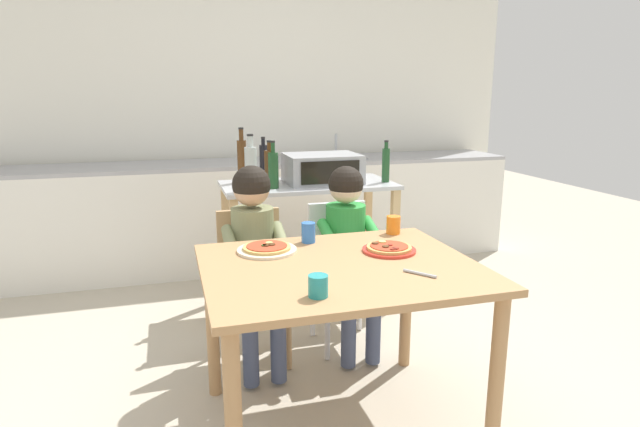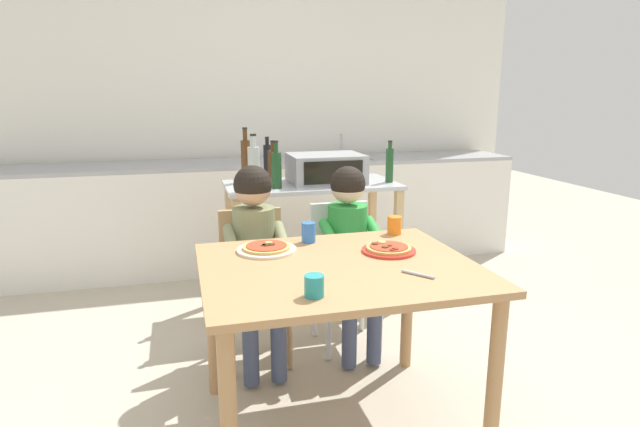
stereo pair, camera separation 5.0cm
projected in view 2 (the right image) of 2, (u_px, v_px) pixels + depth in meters
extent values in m
plane|color=#B7AD99|center=(288.00, 323.00, 3.37)|extent=(10.84, 10.84, 0.00)
cube|color=white|center=(247.00, 102.00, 4.65)|extent=(4.97, 0.12, 2.70)
cube|color=silver|center=(257.00, 214.00, 4.48)|extent=(4.48, 0.60, 0.85)
cube|color=#9E9EA3|center=(256.00, 163.00, 4.38)|extent=(4.48, 0.60, 0.03)
cube|color=gray|center=(345.00, 158.00, 4.57)|extent=(0.40, 0.33, 0.02)
cylinder|color=#B7BABF|center=(341.00, 145.00, 4.66)|extent=(0.02, 0.02, 0.20)
cube|color=#B7BABF|center=(311.00, 185.00, 3.49)|extent=(1.13, 0.56, 0.02)
cube|color=tan|center=(312.00, 263.00, 3.62)|extent=(1.04, 0.52, 0.02)
cube|color=tan|center=(238.00, 264.00, 3.23)|extent=(0.05, 0.05, 0.83)
cube|color=tan|center=(397.00, 251.00, 3.50)|extent=(0.05, 0.05, 0.83)
cube|color=tan|center=(231.00, 243.00, 3.69)|extent=(0.05, 0.05, 0.83)
cube|color=tan|center=(372.00, 232.00, 3.95)|extent=(0.05, 0.05, 0.83)
cube|color=#999BA0|center=(326.00, 168.00, 3.50)|extent=(0.48, 0.37, 0.19)
cube|color=black|center=(334.00, 172.00, 3.32)|extent=(0.38, 0.01, 0.14)
cylinder|color=black|center=(359.00, 180.00, 3.37)|extent=(0.02, 0.01, 0.02)
cylinder|color=black|center=(268.00, 162.00, 3.61)|extent=(0.05, 0.05, 0.24)
cylinder|color=black|center=(267.00, 142.00, 3.58)|extent=(0.03, 0.03, 0.04)
cylinder|color=black|center=(267.00, 138.00, 3.58)|extent=(0.03, 0.03, 0.01)
cylinder|color=#ADB7B2|center=(254.00, 169.00, 3.22)|extent=(0.07, 0.07, 0.26)
cylinder|color=#ADB7B2|center=(253.00, 141.00, 3.18)|extent=(0.03, 0.03, 0.07)
cylinder|color=black|center=(253.00, 135.00, 3.17)|extent=(0.04, 0.04, 0.01)
cylinder|color=#1E4723|center=(390.00, 165.00, 3.50)|extent=(0.05, 0.05, 0.22)
cylinder|color=#1E4723|center=(390.00, 145.00, 3.47)|extent=(0.03, 0.03, 0.04)
cylinder|color=black|center=(390.00, 141.00, 3.47)|extent=(0.03, 0.03, 0.01)
cylinder|color=#1E4723|center=(276.00, 170.00, 3.29)|extent=(0.06, 0.06, 0.22)
cylinder|color=#1E4723|center=(276.00, 147.00, 3.25)|extent=(0.03, 0.03, 0.06)
cylinder|color=black|center=(276.00, 142.00, 3.25)|extent=(0.03, 0.03, 0.01)
cylinder|color=#4C2D14|center=(273.00, 167.00, 3.42)|extent=(0.07, 0.07, 0.22)
cylinder|color=#4C2D14|center=(273.00, 146.00, 3.39)|extent=(0.03, 0.03, 0.05)
cylinder|color=black|center=(273.00, 141.00, 3.38)|extent=(0.03, 0.03, 0.01)
cylinder|color=#4C2D14|center=(246.00, 161.00, 3.51)|extent=(0.06, 0.06, 0.28)
cylinder|color=#4C2D14|center=(245.00, 135.00, 3.47)|extent=(0.03, 0.03, 0.07)
cylinder|color=black|center=(245.00, 128.00, 3.46)|extent=(0.03, 0.03, 0.01)
cube|color=#AD7F51|center=(339.00, 268.00, 2.19)|extent=(1.13, 0.93, 0.03)
cylinder|color=#AD7F51|center=(229.00, 425.00, 1.77)|extent=(0.06, 0.06, 0.72)
cylinder|color=#AD7F51|center=(495.00, 382.00, 2.02)|extent=(0.06, 0.06, 0.72)
cylinder|color=#AD7F51|center=(213.00, 324.00, 2.52)|extent=(0.06, 0.06, 0.72)
cylinder|color=#AD7F51|center=(407.00, 303.00, 2.78)|extent=(0.06, 0.06, 0.72)
cube|color=tan|center=(256.00, 285.00, 2.81)|extent=(0.36, 0.36, 0.04)
cube|color=tan|center=(250.00, 242.00, 2.92)|extent=(0.34, 0.03, 0.38)
cylinder|color=tan|center=(289.00, 331.00, 2.76)|extent=(0.03, 0.03, 0.42)
cylinder|color=tan|center=(232.00, 338.00, 2.69)|extent=(0.03, 0.03, 0.42)
cylinder|color=tan|center=(279.00, 309.00, 3.04)|extent=(0.03, 0.03, 0.42)
cylinder|color=tan|center=(226.00, 315.00, 2.97)|extent=(0.03, 0.03, 0.42)
cube|color=silver|center=(347.00, 273.00, 2.99)|extent=(0.36, 0.36, 0.04)
cube|color=silver|center=(339.00, 234.00, 3.10)|extent=(0.34, 0.03, 0.38)
cylinder|color=silver|center=(380.00, 317.00, 2.94)|extent=(0.03, 0.03, 0.42)
cylinder|color=silver|center=(328.00, 323.00, 2.86)|extent=(0.03, 0.03, 0.42)
cylinder|color=silver|center=(362.00, 297.00, 3.22)|extent=(0.03, 0.03, 0.42)
cylinder|color=silver|center=(315.00, 302.00, 3.14)|extent=(0.03, 0.03, 0.42)
cube|color=#424C6B|center=(273.00, 286.00, 2.69)|extent=(0.10, 0.30, 0.10)
cylinder|color=#424C6B|center=(279.00, 340.00, 2.62)|extent=(0.08, 0.08, 0.44)
cube|color=#424C6B|center=(246.00, 288.00, 2.66)|extent=(0.10, 0.30, 0.10)
cylinder|color=#424C6B|center=(251.00, 343.00, 2.59)|extent=(0.08, 0.08, 0.44)
cylinder|color=#7A7F56|center=(282.00, 239.00, 2.69)|extent=(0.06, 0.26, 0.15)
cylinder|color=#7A7F56|center=(231.00, 243.00, 2.63)|extent=(0.06, 0.26, 0.15)
cylinder|color=#7A7F56|center=(254.00, 243.00, 2.76)|extent=(0.22, 0.22, 0.38)
sphere|color=tan|center=(253.00, 188.00, 2.69)|extent=(0.19, 0.19, 0.19)
sphere|color=black|center=(253.00, 184.00, 2.69)|extent=(0.20, 0.20, 0.20)
cube|color=#424C6B|center=(367.00, 274.00, 2.87)|extent=(0.10, 0.30, 0.10)
cylinder|color=#424C6B|center=(374.00, 324.00, 2.80)|extent=(0.08, 0.08, 0.44)
cube|color=#424C6B|center=(342.00, 276.00, 2.83)|extent=(0.10, 0.30, 0.10)
cylinder|color=#424C6B|center=(349.00, 327.00, 2.76)|extent=(0.08, 0.08, 0.44)
cylinder|color=green|center=(376.00, 233.00, 2.87)|extent=(0.06, 0.26, 0.15)
cylinder|color=green|center=(330.00, 236.00, 2.80)|extent=(0.06, 0.26, 0.15)
cylinder|color=green|center=(347.00, 236.00, 2.94)|extent=(0.22, 0.22, 0.36)
sphere|color=beige|center=(348.00, 187.00, 2.87)|extent=(0.18, 0.18, 0.18)
sphere|color=black|center=(348.00, 184.00, 2.87)|extent=(0.19, 0.19, 0.19)
cylinder|color=beige|center=(267.00, 250.00, 2.37)|extent=(0.27, 0.27, 0.01)
cylinder|color=tan|center=(266.00, 247.00, 2.36)|extent=(0.21, 0.21, 0.01)
cylinder|color=#B23D23|center=(266.00, 245.00, 2.36)|extent=(0.18, 0.18, 0.00)
cylinder|color=#563319|center=(271.00, 244.00, 2.37)|extent=(0.03, 0.03, 0.01)
cylinder|color=#563319|center=(266.00, 245.00, 2.36)|extent=(0.03, 0.03, 0.01)
cylinder|color=#386628|center=(264.00, 245.00, 2.35)|extent=(0.02, 0.02, 0.01)
cylinder|color=#DBC666|center=(269.00, 243.00, 2.39)|extent=(0.03, 0.03, 0.01)
cylinder|color=red|center=(389.00, 251.00, 2.35)|extent=(0.24, 0.24, 0.01)
cylinder|color=tan|center=(389.00, 248.00, 2.35)|extent=(0.20, 0.20, 0.01)
cylinder|color=#B23D23|center=(389.00, 246.00, 2.35)|extent=(0.17, 0.17, 0.00)
cylinder|color=maroon|center=(390.00, 245.00, 2.35)|extent=(0.02, 0.02, 0.01)
cylinder|color=#563319|center=(385.00, 247.00, 2.33)|extent=(0.03, 0.03, 0.01)
cylinder|color=maroon|center=(392.00, 250.00, 2.29)|extent=(0.02, 0.02, 0.01)
cylinder|color=#DBC666|center=(382.00, 242.00, 2.40)|extent=(0.03, 0.03, 0.01)
cylinder|color=#563319|center=(375.00, 243.00, 2.38)|extent=(0.03, 0.03, 0.01)
cylinder|color=maroon|center=(395.00, 249.00, 2.30)|extent=(0.03, 0.03, 0.01)
cylinder|color=teal|center=(314.00, 286.00, 1.84)|extent=(0.07, 0.07, 0.08)
cylinder|color=blue|center=(309.00, 232.00, 2.50)|extent=(0.07, 0.07, 0.10)
cylinder|color=orange|center=(394.00, 225.00, 2.64)|extent=(0.07, 0.07, 0.09)
cylinder|color=#B7BABF|center=(418.00, 274.00, 2.05)|extent=(0.10, 0.12, 0.01)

